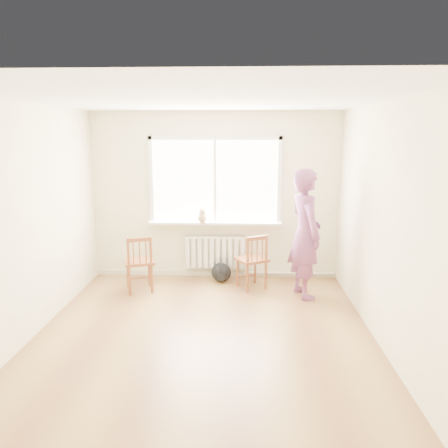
# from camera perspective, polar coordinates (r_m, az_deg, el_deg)

# --- Properties ---
(floor) EXTENTS (4.50, 4.50, 0.00)m
(floor) POSITION_cam_1_polar(r_m,az_deg,el_deg) (5.33, -2.65, -14.38)
(floor) COLOR olive
(floor) RESTS_ON ground
(ceiling) EXTENTS (4.50, 4.50, 0.00)m
(ceiling) POSITION_cam_1_polar(r_m,az_deg,el_deg) (4.80, -2.97, 15.98)
(ceiling) COLOR white
(ceiling) RESTS_ON back_wall
(back_wall) EXTENTS (4.00, 0.01, 2.70)m
(back_wall) POSITION_cam_1_polar(r_m,az_deg,el_deg) (7.10, -1.15, 3.66)
(back_wall) COLOR #EFE5BF
(back_wall) RESTS_ON ground
(window) EXTENTS (2.12, 0.05, 1.42)m
(window) POSITION_cam_1_polar(r_m,az_deg,el_deg) (7.04, -1.17, 6.15)
(window) COLOR white
(window) RESTS_ON back_wall
(windowsill) EXTENTS (2.15, 0.22, 0.04)m
(windowsill) POSITION_cam_1_polar(r_m,az_deg,el_deg) (7.06, -1.19, 0.16)
(windowsill) COLOR white
(windowsill) RESTS_ON back_wall
(radiator) EXTENTS (1.00, 0.12, 0.55)m
(radiator) POSITION_cam_1_polar(r_m,az_deg,el_deg) (7.19, -1.17, -3.64)
(radiator) COLOR white
(radiator) RESTS_ON back_wall
(heating_pipe) EXTENTS (1.40, 0.04, 0.04)m
(heating_pipe) POSITION_cam_1_polar(r_m,az_deg,el_deg) (7.36, 8.69, -6.35)
(heating_pipe) COLOR silver
(heating_pipe) RESTS_ON back_wall
(baseboard) EXTENTS (4.00, 0.03, 0.08)m
(baseboard) POSITION_cam_1_polar(r_m,az_deg,el_deg) (7.38, -1.12, -6.48)
(baseboard) COLOR beige
(baseboard) RESTS_ON ground
(chair_left) EXTENTS (0.54, 0.52, 0.86)m
(chair_left) POSITION_cam_1_polar(r_m,az_deg,el_deg) (6.67, -10.99, -5.13)
(chair_left) COLOR brown
(chair_left) RESTS_ON floor
(chair_right) EXTENTS (0.56, 0.56, 0.85)m
(chair_right) POSITION_cam_1_polar(r_m,az_deg,el_deg) (6.69, 3.83, -4.91)
(chair_right) COLOR brown
(chair_right) RESTS_ON floor
(person) EXTENTS (0.62, 0.78, 1.87)m
(person) POSITION_cam_1_polar(r_m,az_deg,el_deg) (6.36, 10.56, -1.26)
(person) COLOR #C5416A
(person) RESTS_ON floor
(cat) EXTENTS (0.20, 0.40, 0.27)m
(cat) POSITION_cam_1_polar(r_m,az_deg,el_deg) (6.97, -2.83, 1.08)
(cat) COLOR beige
(cat) RESTS_ON windowsill
(backpack) EXTENTS (0.36, 0.31, 0.32)m
(backpack) POSITION_cam_1_polar(r_m,az_deg,el_deg) (7.05, -0.36, -6.34)
(backpack) COLOR black
(backpack) RESTS_ON floor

